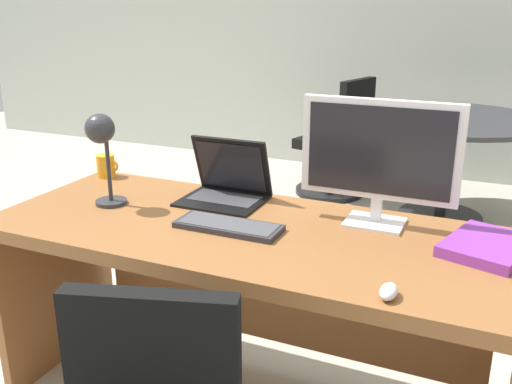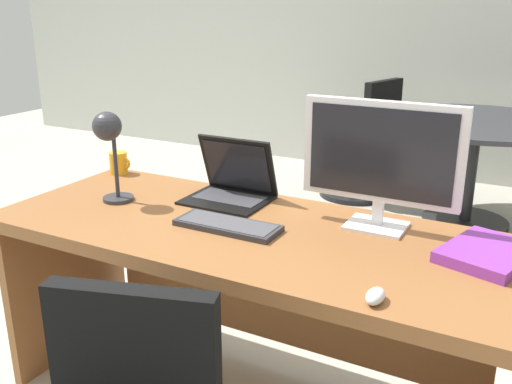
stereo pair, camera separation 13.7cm
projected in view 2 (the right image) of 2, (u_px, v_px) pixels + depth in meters
ground at (369, 262)px, 3.45m from camera, size 12.00×12.00×0.00m
back_wall at (454, 16)px, 4.74m from camera, size 10.00×0.10×2.80m
desk at (257, 273)px, 2.05m from camera, size 1.86×0.74×0.75m
monitor at (381, 157)px, 1.88m from camera, size 0.54×0.16×0.44m
laptop at (233, 180)px, 2.24m from camera, size 0.32×0.26×0.24m
keyboard at (228, 225)px, 1.95m from camera, size 0.37×0.14×0.02m
mouse at (375, 296)px, 1.46m from camera, size 0.05×0.08×0.04m
desk_lamp at (109, 138)px, 2.13m from camera, size 0.12×0.14×0.36m
book at (488, 253)px, 1.71m from camera, size 0.30×0.35×0.04m
coffee_mug at (119, 163)px, 2.57m from camera, size 0.11×0.08×0.10m
meeting_table at (474, 146)px, 3.85m from camera, size 1.31×1.31×0.76m
meeting_chair_near at (363, 150)px, 4.50m from camera, size 0.58×0.57×0.95m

